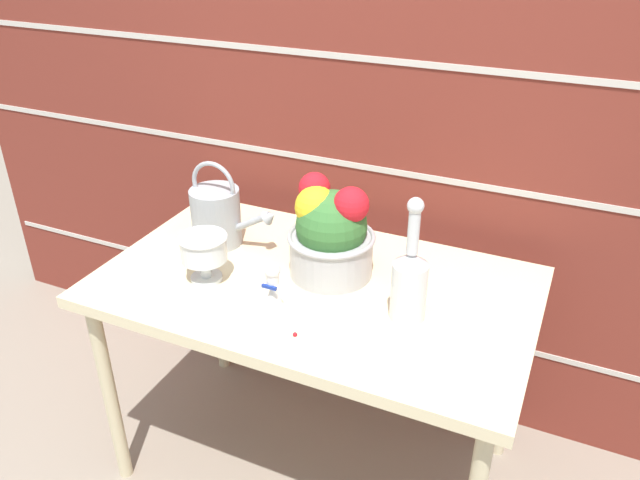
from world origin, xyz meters
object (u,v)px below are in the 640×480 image
Objects in this scene: watering_can at (217,215)px; figurine_vase at (273,295)px; glass_decanter at (410,280)px; flower_planter at (330,233)px; crystal_pedestal_bowl at (204,250)px.

watering_can is 1.89× the size of figurine_vase.
flower_planter is at bearing 156.64° from glass_decanter.
figurine_vase is (-0.33, -0.14, -0.05)m from glass_decanter.
glass_decanter is at bearing 23.16° from figurine_vase.
glass_decanter is (0.68, -0.14, 0.02)m from watering_can.
watering_can is 1.01× the size of flower_planter.
flower_planter is (0.31, 0.18, 0.04)m from crystal_pedestal_bowl.
crystal_pedestal_bowl is (0.09, -0.21, -0.00)m from watering_can.
crystal_pedestal_bowl is 0.91× the size of figurine_vase.
flower_planter is (0.40, -0.02, 0.04)m from watering_can.
flower_planter is at bearing -3.41° from watering_can.
flower_planter reaches higher than figurine_vase.
flower_planter is 0.30m from glass_decanter.
crystal_pedestal_bowl is 0.36m from flower_planter.
crystal_pedestal_bowl is at bearing -149.86° from flower_planter.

